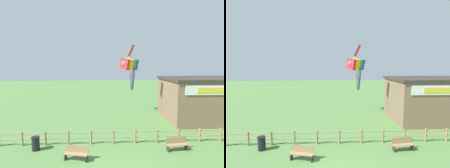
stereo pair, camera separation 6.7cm
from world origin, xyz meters
The scene contains 7 objects.
wooden_fence centered at (0.00, 5.19, 0.61)m, with size 20.77×0.14×1.09m.
seaside_building centered at (10.54, 10.68, 2.36)m, with size 9.08×6.13×4.69m.
park_bench_near_fence centered at (-2.53, 3.01, 0.49)m, with size 1.60×0.73×0.93m.
park_bench_by_building centered at (4.47, 3.92, 0.49)m, with size 1.58×0.54×0.93m.
trash_bin centered at (-5.63, 4.47, 0.49)m, with size 0.58×0.58×0.98m.
kite_rainbow_parafoil centered at (2.51, 13.89, 6.19)m, with size 2.77×2.59×4.03m.
kite_red_diamond centered at (2.22, 10.73, 7.32)m, with size 0.87×1.05×3.01m.
Camera 1 is at (-0.81, -7.74, 6.12)m, focal length 28.00 mm.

